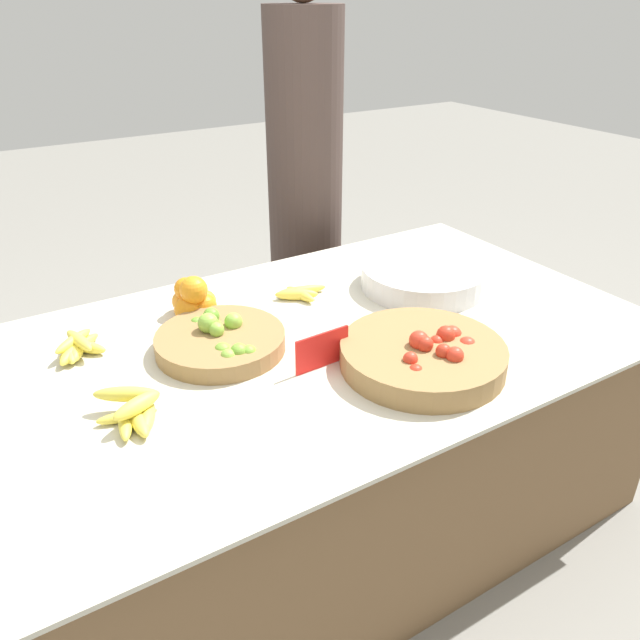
{
  "coord_description": "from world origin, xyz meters",
  "views": [
    {
      "loc": [
        -0.79,
        -1.28,
        1.48
      ],
      "look_at": [
        0.0,
        0.0,
        0.68
      ],
      "focal_mm": 35.0,
      "sensor_mm": 36.0,
      "label": 1
    }
  ],
  "objects_px": {
    "lime_bowl": "(220,341)",
    "vendor_person": "(305,195)",
    "tomato_basket": "(424,355)",
    "price_sign": "(322,350)",
    "metal_bowl": "(423,277)"
  },
  "relations": [
    {
      "from": "metal_bowl",
      "to": "vendor_person",
      "type": "height_order",
      "value": "vendor_person"
    },
    {
      "from": "metal_bowl",
      "to": "lime_bowl",
      "type": "bearing_deg",
      "value": -177.93
    },
    {
      "from": "lime_bowl",
      "to": "vendor_person",
      "type": "distance_m",
      "value": 1.06
    },
    {
      "from": "metal_bowl",
      "to": "vendor_person",
      "type": "xyz_separation_m",
      "value": [
        0.01,
        0.75,
        0.08
      ]
    },
    {
      "from": "tomato_basket",
      "to": "vendor_person",
      "type": "height_order",
      "value": "vendor_person"
    },
    {
      "from": "lime_bowl",
      "to": "vendor_person",
      "type": "bearing_deg",
      "value": 47.28
    },
    {
      "from": "lime_bowl",
      "to": "tomato_basket",
      "type": "distance_m",
      "value": 0.53
    },
    {
      "from": "lime_bowl",
      "to": "price_sign",
      "type": "bearing_deg",
      "value": -48.32
    },
    {
      "from": "tomato_basket",
      "to": "vendor_person",
      "type": "bearing_deg",
      "value": 74.4
    },
    {
      "from": "lime_bowl",
      "to": "vendor_person",
      "type": "xyz_separation_m",
      "value": [
        0.72,
        0.78,
        0.08
      ]
    },
    {
      "from": "vendor_person",
      "to": "metal_bowl",
      "type": "bearing_deg",
      "value": -90.51
    },
    {
      "from": "price_sign",
      "to": "tomato_basket",
      "type": "bearing_deg",
      "value": -34.12
    },
    {
      "from": "lime_bowl",
      "to": "price_sign",
      "type": "height_order",
      "value": "lime_bowl"
    },
    {
      "from": "lime_bowl",
      "to": "vendor_person",
      "type": "height_order",
      "value": "vendor_person"
    },
    {
      "from": "tomato_basket",
      "to": "vendor_person",
      "type": "relative_size",
      "value": 0.26
    }
  ]
}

